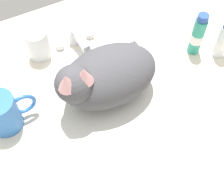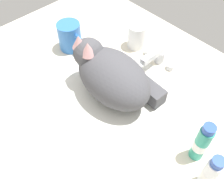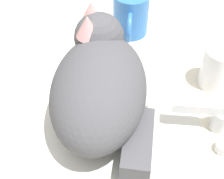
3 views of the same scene
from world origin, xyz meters
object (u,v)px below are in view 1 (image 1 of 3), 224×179
Objects in this scene: coffee_mug at (3,113)px; rinse_cup at (38,44)px; cat at (105,76)px; mouthwash_bottle at (223,40)px; toothpaste_bottle at (197,35)px; faucet at (76,38)px.

coffee_mug is 1.44× the size of rinse_cup.
cat is 35.85cm from mouthwash_bottle.
cat is at bearing -176.94° from toothpaste_bottle.
toothpaste_bottle reaches higher than mouthwash_bottle.
rinse_cup is 0.72× the size of mouthwash_bottle.
mouthwash_bottle is (45.52, -24.50, 1.24)cm from rinse_cup.
mouthwash_bottle reaches higher than faucet.
faucet is 11.21cm from rinse_cup.
coffee_mug is 55.11cm from toothpaste_bottle.
rinse_cup is at bearing 114.55° from cat.
coffee_mug is 1.04× the size of mouthwash_bottle.
rinse_cup is (15.10, 17.72, -0.60)cm from coffee_mug.
mouthwash_bottle is (60.62, -6.78, 0.63)cm from coffee_mug.
coffee_mug is 23.29cm from rinse_cup.
toothpaste_bottle is (39.94, -20.00, 1.92)cm from rinse_cup.
faucet is at bearing 86.78° from cat.
faucet is at bearing 31.80° from coffee_mug.
mouthwash_bottle reaches higher than rinse_cup.
coffee_mug is at bearing 177.63° from toothpaste_bottle.
cat is at bearing 175.36° from mouthwash_bottle.
cat is 2.01× the size of toothpaste_bottle.
coffee_mug is 61.00cm from mouthwash_bottle.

